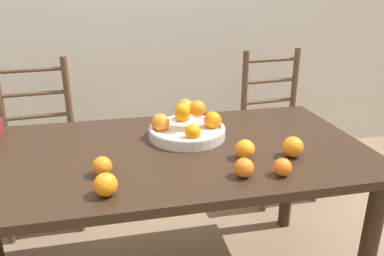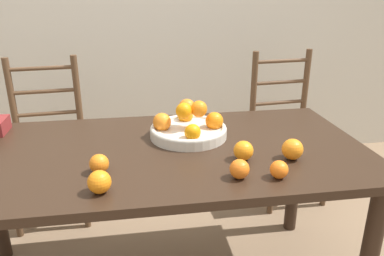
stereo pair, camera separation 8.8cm
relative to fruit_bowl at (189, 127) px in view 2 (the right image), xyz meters
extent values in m
cube|color=black|center=(-0.16, -0.12, -0.06)|extent=(1.76, 0.87, 0.03)
cylinder|color=black|center=(0.64, 0.23, -0.42)|extent=(0.07, 0.07, 0.69)
cylinder|color=beige|center=(0.00, 0.00, -0.03)|extent=(0.34, 0.34, 0.04)
torus|color=beige|center=(0.00, 0.00, -0.01)|extent=(0.34, 0.34, 0.02)
sphere|color=orange|center=(0.12, 0.00, 0.02)|extent=(0.08, 0.08, 0.08)
sphere|color=orange|center=(0.00, 0.12, 0.02)|extent=(0.07, 0.07, 0.07)
sphere|color=orange|center=(-0.12, 0.01, 0.03)|extent=(0.08, 0.08, 0.08)
sphere|color=orange|center=(0.00, -0.12, 0.02)|extent=(0.07, 0.07, 0.07)
sphere|color=orange|center=(0.04, -0.01, 0.09)|extent=(0.07, 0.07, 0.07)
sphere|color=orange|center=(0.00, 0.02, 0.09)|extent=(0.07, 0.07, 0.07)
sphere|color=orange|center=(-0.02, -0.02, 0.08)|extent=(0.07, 0.07, 0.07)
sphere|color=orange|center=(0.36, -0.29, 0.00)|extent=(0.08, 0.08, 0.08)
sphere|color=orange|center=(-0.37, -0.29, -0.01)|extent=(0.07, 0.07, 0.07)
sphere|color=orange|center=(0.12, -0.41, -0.01)|extent=(0.07, 0.07, 0.07)
sphere|color=orange|center=(0.17, -0.27, -0.01)|extent=(0.08, 0.08, 0.08)
sphere|color=orange|center=(0.25, -0.43, -0.01)|extent=(0.06, 0.06, 0.06)
sphere|color=orange|center=(-0.36, -0.44, -0.01)|extent=(0.08, 0.08, 0.08)
cylinder|color=#513823|center=(-0.93, 0.40, -0.54)|extent=(0.04, 0.04, 0.46)
cylinder|color=#513823|center=(-0.55, 0.44, -0.54)|extent=(0.04, 0.04, 0.46)
cylinder|color=#513823|center=(-0.96, 0.76, -0.28)|extent=(0.04, 0.04, 0.97)
cylinder|color=#513823|center=(-0.58, 0.80, -0.28)|extent=(0.04, 0.04, 0.97)
cube|color=#513823|center=(-0.75, 0.60, -0.29)|extent=(0.45, 0.43, 0.04)
cylinder|color=#513823|center=(-0.77, 0.78, -0.15)|extent=(0.38, 0.06, 0.02)
cylinder|color=#513823|center=(-0.77, 0.78, -0.01)|extent=(0.38, 0.06, 0.02)
cylinder|color=#513823|center=(-0.77, 0.78, 0.13)|extent=(0.38, 0.06, 0.02)
cylinder|color=#513823|center=(0.58, 0.40, -0.54)|extent=(0.04, 0.04, 0.46)
cylinder|color=#513823|center=(0.96, 0.44, -0.54)|extent=(0.04, 0.04, 0.46)
cylinder|color=#513823|center=(0.55, 0.76, -0.28)|extent=(0.04, 0.04, 0.97)
cylinder|color=#513823|center=(0.93, 0.80, -0.28)|extent=(0.04, 0.04, 0.97)
cube|color=#513823|center=(0.75, 0.60, -0.29)|extent=(0.45, 0.44, 0.04)
cylinder|color=#513823|center=(0.74, 0.78, -0.15)|extent=(0.38, 0.06, 0.02)
cylinder|color=#513823|center=(0.74, 0.78, -0.01)|extent=(0.38, 0.06, 0.02)
cylinder|color=#513823|center=(0.74, 0.78, 0.13)|extent=(0.38, 0.06, 0.02)
camera|label=1|loc=(-0.31, -1.52, 0.58)|focal=35.00mm
camera|label=2|loc=(-0.23, -1.54, 0.58)|focal=35.00mm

